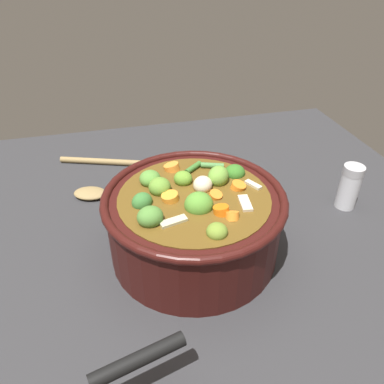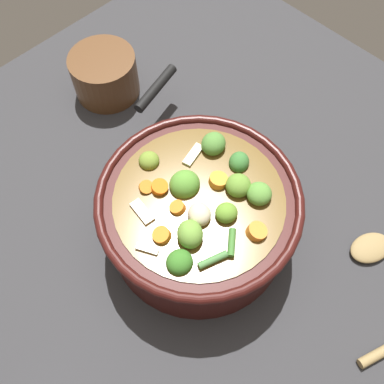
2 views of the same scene
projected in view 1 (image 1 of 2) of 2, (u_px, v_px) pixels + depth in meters
The scene contains 4 objects.
ground_plane at pixel (194, 250), 0.67m from camera, with size 1.10×1.10×0.00m, color #2D2D30.
cooking_pot at pixel (194, 222), 0.63m from camera, with size 0.30×0.30×0.15m.
wooden_spoon at pixel (100, 177), 0.85m from camera, with size 0.21×0.23×0.02m.
salt_shaker at pixel (349, 187), 0.75m from camera, with size 0.04×0.04×0.09m.
Camera 1 is at (-0.47, 0.12, 0.46)m, focal length 34.99 mm.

